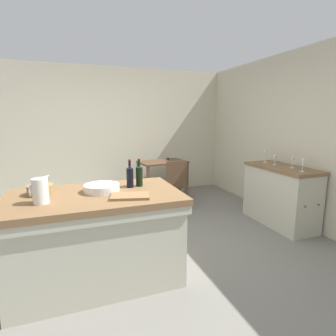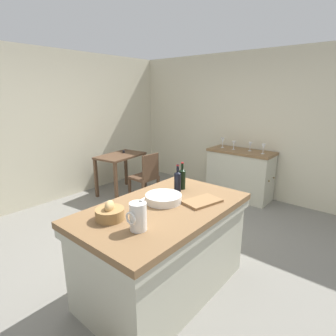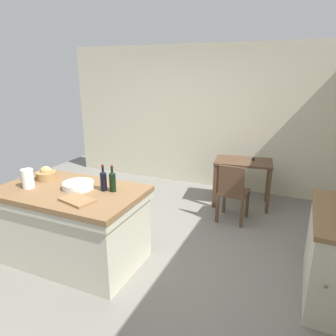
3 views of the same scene
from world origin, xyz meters
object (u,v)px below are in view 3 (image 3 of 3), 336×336
bread_basket (46,175)px  pitcher (27,178)px  wooden_chair (233,191)px  cutting_board (77,200)px  wine_bottle_dark (113,181)px  wash_bowl (78,185)px  writing_desk (243,168)px  island_table (73,222)px  side_cabinet (336,255)px  wine_bottle_amber (103,180)px

bread_basket → pitcher: bearing=-84.7°
pitcher → wooden_chair: bearing=43.5°
pitcher → cutting_board: pitcher is taller
wine_bottle_dark → wash_bowl: bearing=-168.4°
writing_desk → bread_basket: (-1.97, -2.21, 0.31)m
island_table → wine_bottle_dark: (0.48, 0.15, 0.53)m
island_table → bread_basket: bread_basket is taller
side_cabinet → island_table: bearing=-169.2°
writing_desk → wine_bottle_amber: size_ratio=3.29×
wooden_chair → pitcher: 2.71m
bread_basket → island_table: bearing=-18.3°
wine_bottle_dark → wine_bottle_amber: wine_bottle_dark is taller
writing_desk → wine_bottle_dark: wine_bottle_dark is taller
side_cabinet → bread_basket: (-3.22, -0.36, 0.49)m
island_table → pitcher: pitcher is taller
side_cabinet → wine_bottle_dark: wine_bottle_dark is taller
island_table → wine_bottle_amber: bearing=18.9°
side_cabinet → pitcher: size_ratio=4.51×
island_table → pitcher: bearing=-162.5°
wash_bowl → cutting_board: 0.37m
wash_bowl → writing_desk: bearing=58.4°
wine_bottle_amber → wash_bowl: bearing=-167.8°
wooden_chair → cutting_board: 2.29m
wine_bottle_dark → island_table: bearing=-163.0°
island_table → side_cabinet: 2.79m
bread_basket → side_cabinet: bearing=6.5°
wash_bowl → wine_bottle_amber: (0.30, 0.06, 0.08)m
island_table → wine_bottle_amber: wine_bottle_amber is taller
island_table → cutting_board: 0.56m
island_table → writing_desk: size_ratio=1.69×
island_table → side_cabinet: bearing=10.8°
wash_bowl → wine_bottle_amber: 0.31m
side_cabinet → bread_basket: bread_basket is taller
pitcher → cutting_board: bearing=-6.5°
writing_desk → pitcher: pitcher is taller
island_table → cutting_board: cutting_board is taller
island_table → wooden_chair: bearing=48.8°
cutting_board → wine_bottle_amber: wine_bottle_amber is taller
island_table → wooden_chair: size_ratio=1.84×
wash_bowl → cutting_board: (0.22, -0.29, -0.02)m
side_cabinet → bread_basket: 3.27m
side_cabinet → wine_bottle_amber: bearing=-170.5°
wash_bowl → cutting_board: wash_bowl is taller
wash_bowl → island_table: bearing=-140.0°
cutting_board → wine_bottle_amber: 0.38m
wooden_chair → pitcher: (-1.93, -1.83, 0.52)m
island_table → wash_bowl: size_ratio=4.73×
writing_desk → wooden_chair: (-0.01, -0.68, -0.16)m
bread_basket → wine_bottle_amber: (0.85, -0.03, 0.06)m
writing_desk → pitcher: size_ratio=3.73×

